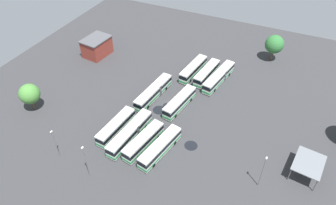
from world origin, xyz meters
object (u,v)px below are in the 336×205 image
(bus_row0_slot1, at_px, (193,69))
(bus_row1_slot2, at_px, (179,102))
(bus_row1_slot0, at_px, (154,92))
(bus_row2_slot3, at_px, (160,147))
(bus_row2_slot2, at_px, (143,141))
(lamp_post_mid_lot, at_px, (55,143))
(tree_northeast, at_px, (29,94))
(tree_northwest, at_px, (274,44))
(bus_row2_slot0, at_px, (116,127))
(lamp_post_far_corner, at_px, (86,161))
(bus_row2_slot1, at_px, (130,133))
(lamp_post_by_building, at_px, (262,171))
(bus_row0_slot3, at_px, (219,77))
(maintenance_shelter, at_px, (309,163))
(bus_row0_slot2, at_px, (207,73))
(depot_building, at_px, (97,47))

(bus_row0_slot1, bearing_deg, bus_row1_slot2, 8.36)
(bus_row1_slot0, relative_size, bus_row2_slot3, 1.14)
(bus_row2_slot2, bearing_deg, lamp_post_mid_lot, -56.39)
(bus_row1_slot0, relative_size, tree_northeast, 1.99)
(tree_northwest, bearing_deg, bus_row2_slot0, -29.72)
(lamp_post_mid_lot, bearing_deg, lamp_post_far_corner, 80.64)
(bus_row1_slot2, relative_size, bus_row2_slot1, 0.83)
(bus_row2_slot0, xyz_separation_m, lamp_post_by_building, (0.59, 34.66, 3.00))
(lamp_post_by_building, bearing_deg, tree_northeast, -88.76)
(bus_row1_slot0, distance_m, bus_row1_slot2, 8.16)
(bus_row2_slot2, xyz_separation_m, lamp_post_by_building, (-0.69, 26.48, 3.00))
(bus_row2_slot2, bearing_deg, bus_row2_slot3, 88.63)
(bus_row2_slot2, xyz_separation_m, lamp_post_mid_lot, (10.56, -15.88, 2.55))
(bus_row0_slot3, relative_size, lamp_post_mid_lot, 1.91)
(lamp_post_mid_lot, relative_size, tree_northwest, 0.93)
(bus_row2_slot0, bearing_deg, bus_row1_slot0, 172.26)
(bus_row0_slot3, relative_size, bus_row2_slot3, 1.15)
(maintenance_shelter, height_order, lamp_post_mid_lot, lamp_post_mid_lot)
(bus_row0_slot1, xyz_separation_m, lamp_post_far_corner, (43.93, -6.25, 3.11))
(bus_row0_slot3, distance_m, bus_row2_slot3, 31.52)
(bus_row0_slot2, xyz_separation_m, tree_northwest, (-18.30, 15.48, 3.80))
(bus_row2_slot0, xyz_separation_m, bus_row2_slot2, (1.29, 8.18, 0.00))
(bus_row1_slot2, relative_size, bus_row2_slot2, 1.01)
(depot_building, height_order, tree_northwest, tree_northwest)
(bus_row2_slot3, bearing_deg, bus_row2_slot2, -91.37)
(bus_row0_slot1, height_order, tree_northeast, tree_northeast)
(depot_building, bearing_deg, bus_row1_slot2, 69.81)
(bus_row0_slot3, xyz_separation_m, bus_row1_slot0, (14.26, -14.01, 0.00))
(bus_row2_slot3, distance_m, lamp_post_mid_lot, 22.89)
(maintenance_shelter, height_order, tree_northwest, tree_northwest)
(bus_row2_slot2, distance_m, tree_northwest, 53.73)
(bus_row0_slot2, relative_size, bus_row2_slot1, 0.82)
(bus_row0_slot2, relative_size, bus_row1_slot0, 0.82)
(bus_row0_slot3, xyz_separation_m, bus_row2_slot1, (30.32, -12.02, 0.00))
(bus_row0_slot3, relative_size, bus_row1_slot2, 1.21)
(depot_building, bearing_deg, lamp_post_mid_lot, 23.20)
(bus_row2_slot3, relative_size, depot_building, 1.37)
(bus_row0_slot3, height_order, maintenance_shelter, maintenance_shelter)
(bus_row2_slot3, height_order, tree_northwest, tree_northwest)
(lamp_post_mid_lot, height_order, tree_northwest, tree_northwest)
(bus_row2_slot1, xyz_separation_m, depot_building, (-27.99, -28.71, 1.14))
(bus_row0_slot1, relative_size, bus_row2_slot2, 1.03)
(maintenance_shelter, xyz_separation_m, lamp_post_by_building, (7.11, -8.32, 1.31))
(bus_row1_slot2, xyz_separation_m, bus_row2_slot1, (15.18, -6.13, 0.00))
(bus_row0_slot2, xyz_separation_m, bus_row1_slot0, (14.65, -10.14, 0.00))
(maintenance_shelter, bearing_deg, tree_northeast, -82.90)
(bus_row0_slot2, height_order, lamp_post_far_corner, lamp_post_far_corner)
(bus_row0_slot3, relative_size, lamp_post_by_building, 1.72)
(bus_row2_slot2, relative_size, depot_building, 1.30)
(bus_row2_slot1, bearing_deg, tree_northeast, -87.05)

